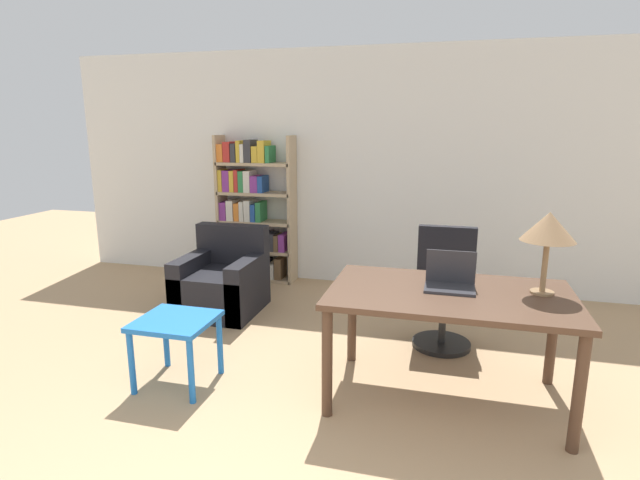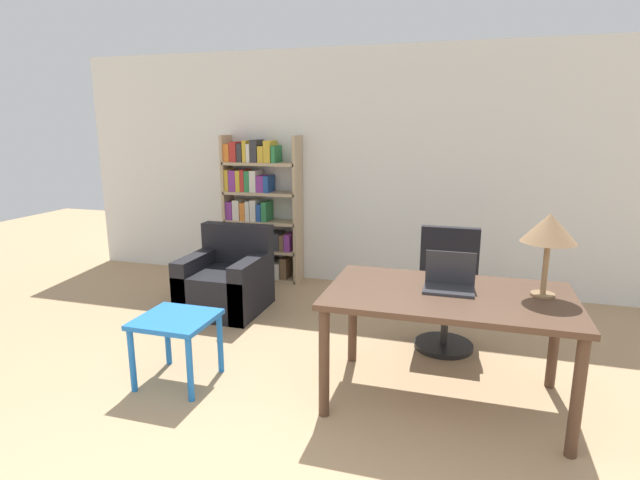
% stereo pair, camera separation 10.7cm
% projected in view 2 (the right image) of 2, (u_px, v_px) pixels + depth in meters
% --- Properties ---
extents(wall_back, '(8.00, 0.06, 2.70)m').
position_uv_depth(wall_back, '(399.00, 171.00, 5.61)').
color(wall_back, white).
rests_on(wall_back, ground_plane).
extents(desk, '(1.59, 0.94, 0.78)m').
position_uv_depth(desk, '(448.00, 307.00, 3.29)').
color(desk, '#4C3323').
rests_on(desk, ground_plane).
extents(laptop, '(0.33, 0.24, 0.25)m').
position_uv_depth(laptop, '(449.00, 282.00, 3.32)').
color(laptop, '#2D2D33').
rests_on(laptop, desk).
extents(table_lamp, '(0.34, 0.34, 0.54)m').
position_uv_depth(table_lamp, '(549.00, 230.00, 3.12)').
color(table_lamp, olive).
rests_on(table_lamp, desk).
extents(office_chair, '(0.52, 0.52, 1.00)m').
position_uv_depth(office_chair, '(447.00, 293.00, 4.22)').
color(office_chair, black).
rests_on(office_chair, ground_plane).
extents(side_table_blue, '(0.53, 0.51, 0.50)m').
position_uv_depth(side_table_blue, '(176.00, 328.00, 3.60)').
color(side_table_blue, blue).
rests_on(side_table_blue, ground_plane).
extents(armchair, '(0.76, 0.79, 0.84)m').
position_uv_depth(armchair, '(227.00, 283.00, 5.08)').
color(armchair, black).
rests_on(armchair, ground_plane).
extents(bookshelf, '(0.94, 0.28, 1.74)m').
position_uv_depth(bookshelf, '(258.00, 215.00, 6.02)').
color(bookshelf, tan).
rests_on(bookshelf, ground_plane).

